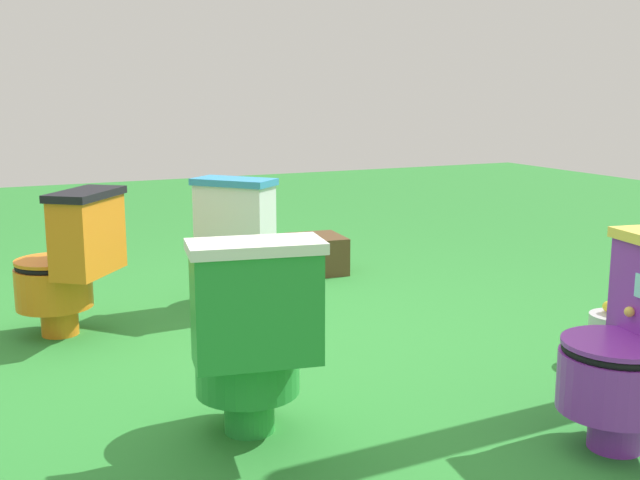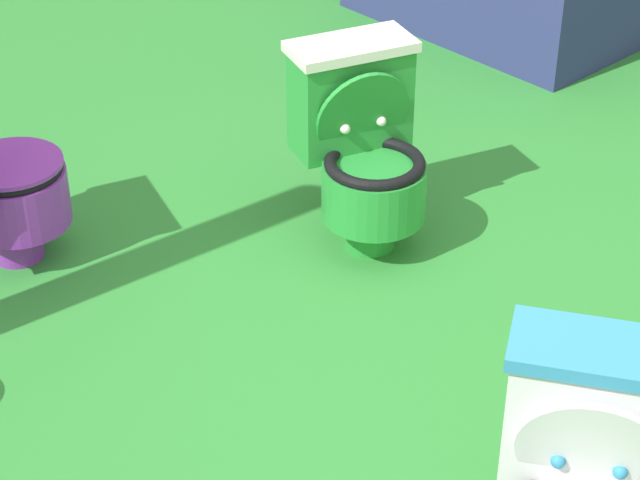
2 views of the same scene
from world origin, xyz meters
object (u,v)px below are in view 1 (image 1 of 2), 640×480
object	(u,v)px
lemon_bucket	(613,337)
toilet_purple	(640,342)
toilet_green	(251,337)
toilet_orange	(69,262)
toilet_white	(245,239)
small_crate	(316,254)

from	to	relation	value
lemon_bucket	toilet_purple	bearing A→B (deg)	139.12
toilet_purple	toilet_green	distance (m)	1.30
toilet_orange	lemon_bucket	world-z (taller)	toilet_orange
toilet_orange	toilet_white	bearing A→B (deg)	-41.90
toilet_purple	toilet_orange	size ratio (longest dim) A/B	1.00
toilet_purple	toilet_orange	xyz separation A→B (m)	(2.07, 1.56, 0.00)
toilet_white	toilet_green	bearing A→B (deg)	-60.10
toilet_orange	toilet_green	xyz separation A→B (m)	(-1.47, -0.40, 0.00)
toilet_orange	lemon_bucket	size ratio (longest dim) A/B	2.63
toilet_purple	toilet_white	bearing A→B (deg)	24.23
toilet_green	toilet_purple	bearing A→B (deg)	-17.03
toilet_purple	small_crate	world-z (taller)	toilet_purple
toilet_white	small_crate	xyz separation A→B (m)	(0.54, -0.69, -0.25)
toilet_green	small_crate	xyz separation A→B (m)	(2.18, -1.25, -0.25)
toilet_white	small_crate	size ratio (longest dim) A/B	1.99
toilet_purple	toilet_green	size ratio (longest dim) A/B	1.00
toilet_green	toilet_white	size ratio (longest dim) A/B	1.00
toilet_white	small_crate	world-z (taller)	toilet_white
toilet_white	lemon_bucket	bearing A→B (deg)	-5.10
toilet_orange	lemon_bucket	distance (m)	2.57
small_crate	toilet_orange	bearing A→B (deg)	113.20
toilet_purple	toilet_white	distance (m)	2.32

